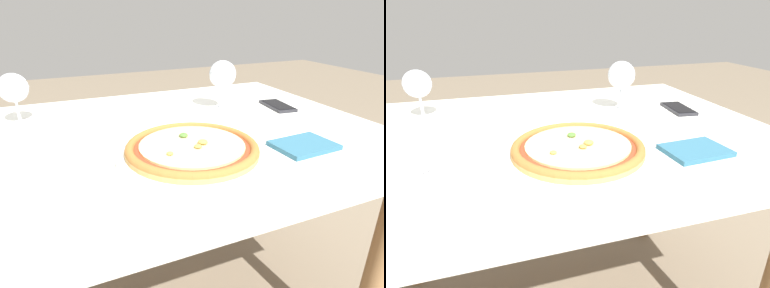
# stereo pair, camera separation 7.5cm
# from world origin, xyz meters

# --- Properties ---
(dining_table) EXTENTS (1.27, 0.94, 0.74)m
(dining_table) POSITION_xyz_m (0.00, 0.00, 0.65)
(dining_table) COLOR #997047
(dining_table) RESTS_ON ground_plane
(pizza_plate) EXTENTS (0.36, 0.36, 0.04)m
(pizza_plate) POSITION_xyz_m (0.02, -0.17, 0.76)
(pizza_plate) COLOR white
(pizza_plate) RESTS_ON dining_table
(fork) EXTENTS (0.04, 0.17, 0.00)m
(fork) POSITION_xyz_m (-0.31, -0.20, 0.75)
(fork) COLOR silver
(fork) RESTS_ON dining_table
(wine_glass_far_left) EXTENTS (0.09, 0.09, 0.17)m
(wine_glass_far_left) POSITION_xyz_m (0.27, 0.15, 0.86)
(wine_glass_far_left) COLOR silver
(wine_glass_far_left) RESTS_ON dining_table
(wine_glass_far_right) EXTENTS (0.08, 0.08, 0.15)m
(wine_glass_far_right) POSITION_xyz_m (-0.36, 0.24, 0.85)
(wine_glass_far_right) COLOR silver
(wine_glass_far_right) RESTS_ON dining_table
(cell_phone) EXTENTS (0.09, 0.15, 0.01)m
(cell_phone) POSITION_xyz_m (0.46, 0.08, 0.75)
(cell_phone) COLOR #232328
(cell_phone) RESTS_ON dining_table
(napkin_folded) EXTENTS (0.16, 0.12, 0.01)m
(napkin_folded) POSITION_xyz_m (0.30, -0.23, 0.75)
(napkin_folded) COLOR #2D607A
(napkin_folded) RESTS_ON dining_table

